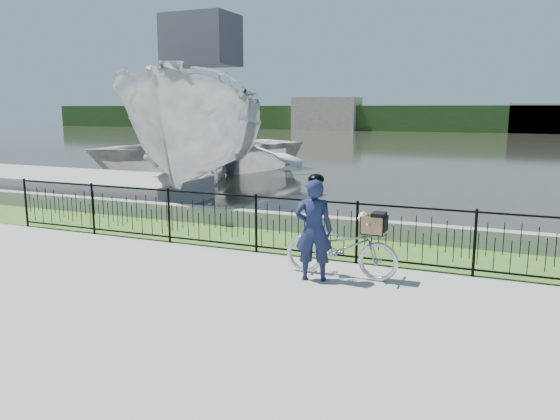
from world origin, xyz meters
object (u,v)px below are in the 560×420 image
at_px(cyclist, 314,228).
at_px(dock, 56,184).
at_px(boat_far, 196,150).
at_px(boat_near, 203,130).
at_px(bicycle_rig, 342,246).

bearing_deg(cyclist, dock, 154.35).
relative_size(cyclist, boat_far, 0.15).
xyz_separation_m(dock, boat_near, (4.08, 2.46, 1.70)).
distance_m(dock, bicycle_rig, 11.95).
xyz_separation_m(bicycle_rig, boat_near, (-6.88, 7.19, 1.53)).
bearing_deg(boat_near, dock, -148.98).
height_order(bicycle_rig, boat_far, boat_far).
xyz_separation_m(cyclist, boat_near, (-6.51, 7.54, 1.18)).
height_order(cyclist, boat_near, boat_near).
bearing_deg(bicycle_rig, boat_near, 133.76).
distance_m(dock, boat_near, 5.06).
distance_m(dock, boat_far, 7.14).
xyz_separation_m(dock, bicycle_rig, (10.97, -4.73, 0.16)).
bearing_deg(boat_far, boat_near, -55.83).
bearing_deg(boat_near, bicycle_rig, -46.24).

